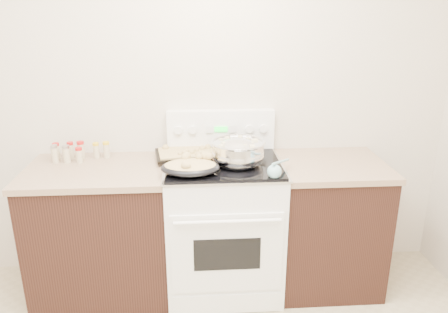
{
  "coord_description": "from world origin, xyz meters",
  "views": [
    {
      "loc": [
        0.17,
        -1.28,
        1.92
      ],
      "look_at": [
        0.35,
        1.37,
        1.0
      ],
      "focal_mm": 35.0,
      "sensor_mm": 36.0,
      "label": 1
    }
  ],
  "objects": [
    {
      "name": "counter_left",
      "position": [
        -0.48,
        1.43,
        0.46
      ],
      "size": [
        0.93,
        0.67,
        0.92
      ],
      "color": "black",
      "rests_on": "ground"
    },
    {
      "name": "roasting_pan",
      "position": [
        0.14,
        1.23,
        0.99
      ],
      "size": [
        0.37,
        0.26,
        0.12
      ],
      "color": "black",
      "rests_on": "kitchen_range"
    },
    {
      "name": "wooden_spoon",
      "position": [
        0.27,
        1.43,
        0.95
      ],
      "size": [
        0.18,
        0.19,
        0.04
      ],
      "color": "#A6704C",
      "rests_on": "kitchen_range"
    },
    {
      "name": "spice_jars",
      "position": [
        -0.65,
        1.6,
        0.98
      ],
      "size": [
        0.38,
        0.13,
        0.12
      ],
      "color": "#BFB28C",
      "rests_on": "counter_left"
    },
    {
      "name": "counter_right",
      "position": [
        1.08,
        1.43,
        0.46
      ],
      "size": [
        0.73,
        0.67,
        0.92
      ],
      "color": "black",
      "rests_on": "ground"
    },
    {
      "name": "room_shell",
      "position": [
        0.0,
        0.0,
        1.7
      ],
      "size": [
        4.1,
        3.6,
        2.75
      ],
      "color": "beige",
      "rests_on": "ground"
    },
    {
      "name": "mixing_bowl",
      "position": [
        0.44,
        1.37,
        1.02
      ],
      "size": [
        0.38,
        0.38,
        0.21
      ],
      "color": "silver",
      "rests_on": "kitchen_range"
    },
    {
      "name": "blue_ladle",
      "position": [
        0.64,
        1.15,
        0.98
      ],
      "size": [
        0.18,
        0.26,
        0.11
      ],
      "color": "#7EB1BC",
      "rests_on": "kitchen_range"
    },
    {
      "name": "kitchen_range",
      "position": [
        0.35,
        1.42,
        0.49
      ],
      "size": [
        0.78,
        0.73,
        1.22
      ],
      "color": "white",
      "rests_on": "ground"
    },
    {
      "name": "baking_sheet",
      "position": [
        0.11,
        1.57,
        0.96
      ],
      "size": [
        0.45,
        0.34,
        0.06
      ],
      "color": "black",
      "rests_on": "kitchen_range"
    }
  ]
}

